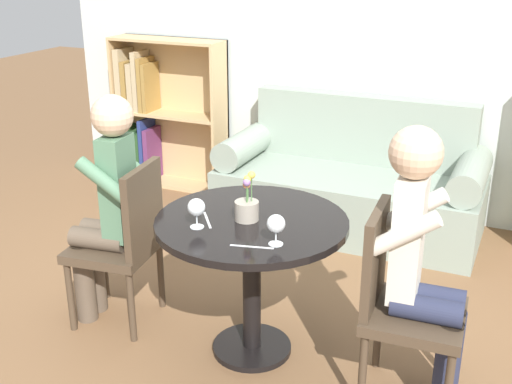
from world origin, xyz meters
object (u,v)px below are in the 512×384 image
chair_left (125,238)px  wine_glass_right (276,224)px  person_right (423,261)px  flower_vase (247,206)px  chair_right (399,299)px  person_left (107,205)px  couch (350,186)px  bookshelf_left (157,114)px  wine_glass_left (196,208)px

chair_left → wine_glass_right: (0.93, -0.19, 0.33)m
person_right → flower_vase: size_ratio=5.31×
chair_right → person_left: bearing=86.3°
chair_left → person_right: 1.55m
couch → chair_right: bearing=-67.5°
person_right → wine_glass_right: person_right is taller
chair_right → person_right: person_right is taller
person_right → bookshelf_left: bearing=48.9°
bookshelf_left → chair_right: (2.51, -2.02, -0.10)m
bookshelf_left → chair_right: bookshelf_left is taller
couch → wine_glass_right: bearing=-83.8°
couch → wine_glass_right: size_ratio=13.38×
chair_right → wine_glass_right: 0.63m
wine_glass_right → chair_left: bearing=168.5°
couch → person_left: size_ratio=1.47×
person_right → flower_vase: (-0.83, 0.02, 0.10)m
chair_left → wine_glass_right: size_ratio=6.52×
bookshelf_left → wine_glass_right: (2.00, -2.18, 0.23)m
chair_left → wine_glass_left: size_ratio=6.43×
couch → wine_glass_left: 1.97m
wine_glass_right → couch: bearing=96.2°
bookshelf_left → chair_left: bookshelf_left is taller
chair_left → couch: bearing=149.7°
couch → chair_left: bearing=-112.9°
person_left → wine_glass_right: (1.02, -0.17, 0.14)m
person_left → wine_glass_left: bearing=68.8°
wine_glass_right → flower_vase: (-0.23, 0.19, -0.02)m
wine_glass_left → wine_glass_right: 0.40m
person_left → flower_vase: person_left is taller
couch → wine_glass_right: 1.99m
couch → person_left: (-0.81, -1.74, 0.37)m
bookshelf_left → person_left: (0.98, -2.01, 0.08)m
bookshelf_left → wine_glass_left: bearing=-53.6°
bookshelf_left → chair_right: size_ratio=1.37×
chair_left → person_left: 0.20m
chair_left → person_left: person_left is taller
wine_glass_left → wine_glass_right: wine_glass_left is taller
chair_left → flower_vase: bearing=82.7°
bookshelf_left → person_right: bearing=-37.8°
bookshelf_left → chair_right: bearing=-38.8°
person_right → wine_glass_right: 0.64m
person_right → chair_right: bearing=92.4°
chair_left → flower_vase: flower_vase is taller
chair_right → wine_glass_left: chair_right is taller
person_right → wine_glass_right: bearing=102.4°
chair_left → chair_right: bearing=81.5°
chair_left → wine_glass_right: 1.01m
couch → chair_left: 1.88m
wine_glass_right → wine_glass_left: bearing=177.3°
bookshelf_left → person_left: bearing=-64.1°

